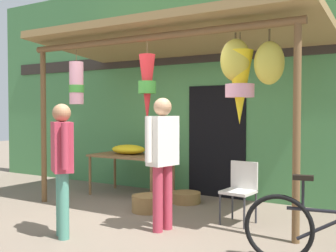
% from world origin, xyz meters
% --- Properties ---
extents(ground_plane, '(30.00, 30.00, 0.00)m').
position_xyz_m(ground_plane, '(0.00, 0.00, 0.00)').
color(ground_plane, '#756656').
extents(shop_facade, '(10.71, 0.29, 4.11)m').
position_xyz_m(shop_facade, '(0.00, 2.28, 2.05)').
color(shop_facade, '#47844C').
rests_on(shop_facade, ground_plane).
extents(market_stall_canopy, '(4.71, 2.49, 2.87)m').
position_xyz_m(market_stall_canopy, '(0.28, 1.08, 2.50)').
color(market_stall_canopy, brown).
rests_on(market_stall_canopy, ground_plane).
extents(display_table, '(1.46, 0.83, 0.75)m').
position_xyz_m(display_table, '(-1.03, 1.48, 0.68)').
color(display_table, brown).
rests_on(display_table, ground_plane).
extents(flower_heap_on_table, '(0.67, 0.47, 0.18)m').
position_xyz_m(flower_heap_on_table, '(-1.11, 1.50, 0.84)').
color(flower_heap_on_table, yellow).
rests_on(flower_heap_on_table, display_table).
extents(folding_chair, '(0.44, 0.44, 0.84)m').
position_xyz_m(folding_chair, '(1.36, 0.75, 0.50)').
color(folding_chair, beige).
rests_on(folding_chair, ground_plane).
extents(wicker_basket_by_table, '(0.50, 0.50, 0.25)m').
position_xyz_m(wicker_basket_by_table, '(-0.09, 0.61, 0.12)').
color(wicker_basket_by_table, olive).
rests_on(wicker_basket_by_table, ground_plane).
extents(wicker_basket_spare, '(0.49, 0.49, 0.18)m').
position_xyz_m(wicker_basket_spare, '(0.13, 1.43, 0.09)').
color(wicker_basket_spare, olive).
rests_on(wicker_basket_spare, ground_plane).
extents(parked_bicycle, '(1.73, 0.46, 0.92)m').
position_xyz_m(parked_bicycle, '(2.71, -0.29, 0.35)').
color(parked_bicycle, black).
rests_on(parked_bicycle, ground_plane).
extents(customer_foreground, '(0.50, 0.41, 1.63)m').
position_xyz_m(customer_foreground, '(-0.27, -0.98, 0.96)').
color(customer_foreground, '#4C8E7A').
rests_on(customer_foreground, ground_plane).
extents(shopper_by_bananas, '(0.30, 0.58, 1.71)m').
position_xyz_m(shopper_by_bananas, '(0.63, -0.12, 1.01)').
color(shopper_by_bananas, '#B23347').
rests_on(shopper_by_bananas, ground_plane).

